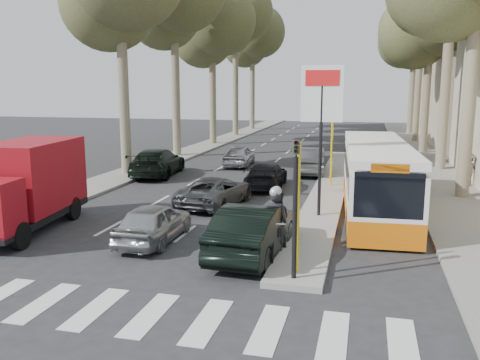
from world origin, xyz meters
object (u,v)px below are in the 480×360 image
object	(u,v)px
silver_hatchback	(154,222)
motorcycle	(275,222)
city_bus	(376,175)
red_truck	(25,184)
dark_hatchback	(254,229)

from	to	relation	value
silver_hatchback	motorcycle	size ratio (longest dim) A/B	1.54
city_bus	silver_hatchback	bearing A→B (deg)	-142.73
motorcycle	red_truck	bearing A→B (deg)	172.13
motorcycle	dark_hatchback	bearing A→B (deg)	-158.42
motorcycle	city_bus	bearing A→B (deg)	58.95
red_truck	motorcycle	bearing A→B (deg)	-9.49
red_truck	city_bus	size ratio (longest dim) A/B	0.55
dark_hatchback	red_truck	world-z (taller)	red_truck
silver_hatchback	dark_hatchback	xyz separation A→B (m)	(3.35, -0.46, 0.13)
red_truck	city_bus	distance (m)	12.87
city_bus	dark_hatchback	bearing A→B (deg)	-122.10
silver_hatchback	city_bus	world-z (taller)	city_bus
dark_hatchback	motorcycle	size ratio (longest dim) A/B	1.92
dark_hatchback	city_bus	bearing A→B (deg)	-115.22
dark_hatchback	motorcycle	distance (m)	0.67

